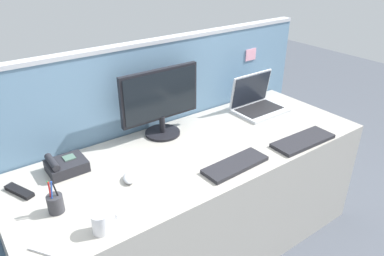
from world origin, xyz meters
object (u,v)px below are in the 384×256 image
object	(u,v)px
cell_phone_white_slab	(47,247)
tv_remote	(19,191)
coffee_mug	(102,222)
laptop	(256,101)
keyboard_main	(303,141)
desk_phone	(66,165)
pen_cup	(55,203)
desktop_monitor	(161,100)
computer_mouse_right_hand	(129,178)
keyboard_spare	(235,165)

from	to	relation	value
cell_phone_white_slab	tv_remote	world-z (taller)	tv_remote
cell_phone_white_slab	coffee_mug	distance (m)	0.22
laptop	keyboard_main	size ratio (longest dim) A/B	0.86
tv_remote	desk_phone	bearing A→B (deg)	-11.18
desk_phone	cell_phone_white_slab	distance (m)	0.55
keyboard_main	coffee_mug	bearing A→B (deg)	-178.65
laptop	tv_remote	xyz separation A→B (m)	(-1.61, -0.02, -0.05)
cell_phone_white_slab	coffee_mug	xyz separation A→B (m)	(0.22, -0.04, 0.04)
desk_phone	coffee_mug	world-z (taller)	desk_phone
pen_cup	tv_remote	distance (m)	0.26
desktop_monitor	tv_remote	distance (m)	0.91
desktop_monitor	coffee_mug	size ratio (longest dim) A/B	4.56
tv_remote	pen_cup	bearing A→B (deg)	-90.21
computer_mouse_right_hand	tv_remote	xyz separation A→B (m)	(-0.47, 0.22, -0.01)
desk_phone	coffee_mug	bearing A→B (deg)	-93.24
keyboard_spare	keyboard_main	bearing A→B (deg)	-7.08
laptop	computer_mouse_right_hand	world-z (taller)	laptop
laptop	keyboard_spare	bearing A→B (deg)	-143.15
laptop	pen_cup	xyz separation A→B (m)	(-1.51, -0.26, -0.02)
desktop_monitor	cell_phone_white_slab	xyz separation A→B (m)	(-0.87, -0.55, -0.23)
desk_phone	laptop	bearing A→B (deg)	-1.38
computer_mouse_right_hand	pen_cup	size ratio (longest dim) A/B	0.58
tv_remote	computer_mouse_right_hand	bearing A→B (deg)	-48.29
desktop_monitor	pen_cup	xyz separation A→B (m)	(-0.77, -0.35, -0.18)
desk_phone	computer_mouse_right_hand	bearing A→B (deg)	-50.44
cell_phone_white_slab	tv_remote	size ratio (longest dim) A/B	0.76
pen_cup	laptop	bearing A→B (deg)	9.80
computer_mouse_right_hand	coffee_mug	bearing A→B (deg)	-112.89
laptop	coffee_mug	distance (m)	1.48
tv_remote	desktop_monitor	bearing A→B (deg)	-15.88
keyboard_main	coffee_mug	size ratio (longest dim) A/B	3.61
desk_phone	pen_cup	world-z (taller)	pen_cup
tv_remote	keyboard_main	bearing A→B (deg)	-41.12
desk_phone	keyboard_spare	world-z (taller)	desk_phone
keyboard_spare	cell_phone_white_slab	xyz separation A→B (m)	(-0.99, 0.01, -0.01)
computer_mouse_right_hand	keyboard_main	bearing A→B (deg)	7.60
desktop_monitor	cell_phone_white_slab	size ratio (longest dim) A/B	4.05
keyboard_main	computer_mouse_right_hand	size ratio (longest dim) A/B	4.13
coffee_mug	computer_mouse_right_hand	bearing A→B (deg)	44.99
desk_phone	coffee_mug	size ratio (longest dim) A/B	1.69
desktop_monitor	keyboard_main	xyz separation A→B (m)	(0.62, -0.60, -0.22)
pen_cup	coffee_mug	world-z (taller)	pen_cup
laptop	computer_mouse_right_hand	distance (m)	1.16
keyboard_main	pen_cup	size ratio (longest dim) A/B	2.40
desk_phone	cell_phone_white_slab	xyz separation A→B (m)	(-0.25, -0.49, -0.03)
pen_cup	cell_phone_white_slab	bearing A→B (deg)	-117.30
keyboard_spare	pen_cup	bearing A→B (deg)	165.09
keyboard_spare	tv_remote	xyz separation A→B (m)	(-0.99, 0.44, -0.00)
cell_phone_white_slab	computer_mouse_right_hand	bearing A→B (deg)	-9.93
cell_phone_white_slab	desk_phone	bearing A→B (deg)	28.84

